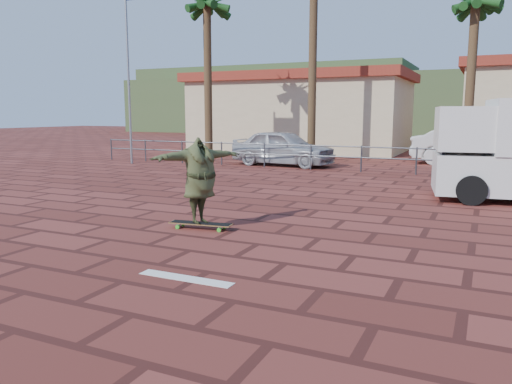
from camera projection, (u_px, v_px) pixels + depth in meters
ground at (190, 251)px, 8.12m from camera, size 120.00×120.00×0.00m
paint_stripe at (186, 278)px, 6.75m from camera, size 1.40×0.22×0.01m
guardrail at (361, 154)px, 18.76m from camera, size 24.06×0.06×1.00m
flagpole at (130, 56)px, 21.35m from camera, size 1.30×0.10×8.00m
palm_far_left at (207, 8)px, 22.26m from camera, size 2.40×2.40×8.25m
palm_center at (476, 6)px, 19.55m from camera, size 2.40×2.40×7.75m
building_west at (302, 112)px, 29.96m from camera, size 12.60×7.60×4.50m
hill_front at (446, 105)px, 52.43m from camera, size 70.00×18.00×6.00m
hill_back at (275, 99)px, 66.80m from camera, size 35.00×14.00×8.00m
longboard at (201, 224)px, 9.62m from camera, size 1.28×0.44×0.12m
skateboarder at (200, 180)px, 9.48m from camera, size 1.32×2.08×1.65m
car_silver at (283, 148)px, 21.14m from camera, size 4.60×2.22×1.51m
car_white at (475, 146)px, 21.19m from camera, size 5.23×2.27×1.67m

